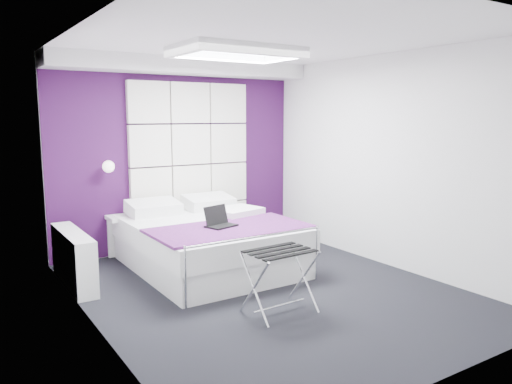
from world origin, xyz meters
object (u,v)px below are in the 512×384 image
Objects in this scene: nightstand at (125,217)px; luggage_rack at (280,281)px; laptop at (219,221)px; bed at (208,242)px; wall_lamp at (108,166)px; radiator at (73,258)px.

nightstand is 2.67m from luggage_rack.
luggage_rack is at bearing -107.00° from laptop.
bed is 1.64m from luggage_rack.
nightstand is 1.36× the size of laptop.
wall_lamp reaches higher than luggage_rack.
radiator is 2.68× the size of nightstand.
luggage_rack is (0.81, -2.63, -0.92)m from wall_lamp.
nightstand is (0.83, 0.72, 0.25)m from radiator.
bed is at bearing -53.19° from nightstand.
bed is 0.55m from laptop.
radiator is 1.95× the size of luggage_rack.
wall_lamp is 0.70m from nightstand.
laptop reaches higher than radiator.
nightstand is at bearing 99.38° from laptop.
laptop is at bearing -99.19° from bed.
bed is at bearing -47.70° from wall_lamp.
nightstand is (0.19, -0.04, -0.67)m from wall_lamp.
radiator is at bearing 140.35° from laptop.
bed is (0.90, -0.99, -0.90)m from wall_lamp.
wall_lamp is 1.73m from laptop.
laptop is (0.64, -1.37, 0.12)m from nightstand.
bed is 6.54× the size of laptop.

